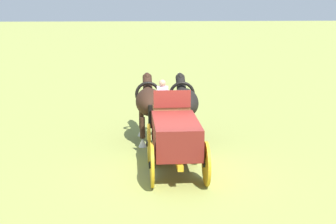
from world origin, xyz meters
TOP-DOWN VIEW (x-y plane):
  - ground_plane at (0.00, 0.00)m, footprint 220.00×220.00m
  - show_wagon at (0.16, 0.01)m, footprint 5.62×1.70m
  - draft_horse_near at (3.66, 0.68)m, footprint 3.13×0.98m
  - draft_horse_off at (3.66, -0.62)m, footprint 3.22×1.01m

SIDE VIEW (x-z plane):
  - ground_plane at x=0.00m, z-range 0.00..0.00m
  - show_wagon at x=0.16m, z-range -0.17..2.42m
  - draft_horse_off at x=3.66m, z-range 0.26..2.52m
  - draft_horse_near at x=3.66m, z-range 0.27..2.56m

